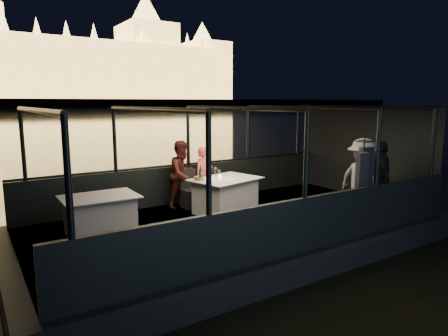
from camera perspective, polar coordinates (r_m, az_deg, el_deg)
boat_hull at (r=8.47m, az=1.50°, el=-10.79°), size 8.60×4.40×1.00m
boat_deck at (r=8.31m, az=1.51°, el=-7.68°), size 8.00×4.00×0.04m
gunwale_port at (r=9.86m, az=-5.06°, el=-2.16°), size 8.00×0.08×0.90m
gunwale_starboard at (r=6.69m, az=11.34°, el=-7.92°), size 8.00×0.08×0.90m
cabin_glass_port at (r=9.69m, az=-5.16°, el=4.51°), size 8.00×0.02×1.40m
cabin_glass_starboard at (r=6.45m, az=11.67°, el=1.89°), size 8.00×0.02×1.40m
cabin_roof_glass at (r=7.94m, az=1.59°, el=8.53°), size 8.00×4.00×0.02m
end_wall_fore at (r=6.69m, az=-28.03°, el=-2.68°), size 0.02×4.00×2.30m
end_wall_aft at (r=10.80m, az=19.34°, el=2.12°), size 0.02×4.00×2.30m
canopy_ribs at (r=8.05m, az=1.55°, el=0.31°), size 8.00×4.00×2.30m
dining_table_central at (r=8.84m, az=0.22°, el=-3.91°), size 1.66×1.36×0.77m
dining_table_aft at (r=7.77m, az=-17.26°, el=-6.22°), size 1.36×0.99×0.72m
chair_port_left at (r=9.20m, az=-4.65°, el=-2.99°), size 0.41×0.41×0.87m
chair_port_right at (r=9.43m, az=-1.40°, el=-2.66°), size 0.49×0.49×0.84m
coat_stand at (r=8.01m, az=19.11°, el=-2.07°), size 0.54×0.46×1.75m
person_woman_coral at (r=9.49m, az=-2.87°, el=-0.75°), size 0.55×0.42×1.38m
person_man_maroon at (r=9.25m, az=-5.93°, el=-1.05°), size 0.89×0.78×1.55m
passenger_stripe at (r=8.60m, az=19.15°, el=-1.65°), size 0.71×1.15×1.71m
passenger_dark at (r=9.30m, az=21.41°, el=-0.97°), size 0.88×0.99×1.60m
wine_bottle at (r=8.47m, az=-3.36°, el=-0.86°), size 0.09×0.09×0.31m
bread_basket at (r=8.55m, az=-3.59°, el=-1.51°), size 0.23×0.23×0.09m
amber_candle at (r=8.71m, az=-0.60°, el=-1.29°), size 0.05×0.05×0.08m
plate_near at (r=8.93m, az=1.31°, el=-1.23°), size 0.27×0.27×0.02m
plate_far at (r=8.62m, az=-3.86°, el=-1.63°), size 0.31×0.31×0.01m
wine_glass_white at (r=8.47m, az=-3.32°, el=-1.23°), size 0.08×0.08×0.20m
wine_glass_red at (r=9.04m, az=-1.26°, el=-0.53°), size 0.08×0.08×0.19m
wine_glass_empty at (r=8.61m, az=-0.70°, el=-1.04°), size 0.08×0.08×0.21m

